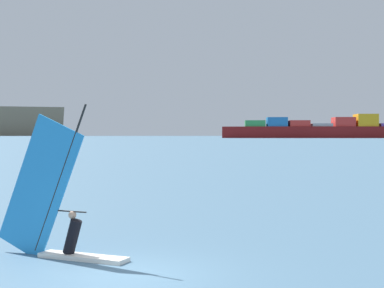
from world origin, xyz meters
name	(u,v)px	position (x,y,z in m)	size (l,w,h in m)	color
ground_plane	(124,276)	(0.00, 0.00, 0.00)	(4000.00, 4000.00, 0.00)	#476B84
windsurfer	(59,216)	(-2.02, 2.16, 1.14)	(3.99, 2.06, 4.44)	white
cargo_ship	(350,129)	(143.70, 466.64, 7.85)	(209.50, 40.83, 33.78)	maroon
distant_headland	(266,125)	(200.13, 1312.37, 24.94)	(1227.41, 414.49, 49.89)	#756B56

